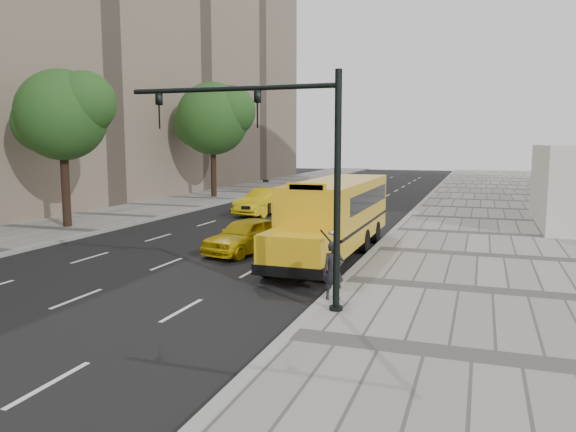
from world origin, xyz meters
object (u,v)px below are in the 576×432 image
(tree_c, at_px, (214,118))
(taxi_near, at_px, (246,235))
(tree_b, at_px, (63,114))
(school_bus, at_px, (336,211))
(taxi_far, at_px, (266,202))
(traffic_signal, at_px, (286,160))
(pedestrian, at_px, (334,271))

(tree_c, height_order, taxi_near, tree_c)
(tree_b, distance_m, tree_c, 17.17)
(taxi_near, bearing_deg, school_bus, 33.77)
(tree_b, height_order, taxi_far, tree_b)
(traffic_signal, bearing_deg, pedestrian, 42.52)
(tree_b, distance_m, taxi_far, 12.88)
(tree_b, bearing_deg, pedestrian, -27.89)
(tree_c, xyz_separation_m, school_bus, (14.89, -18.75, -4.70))
(tree_b, distance_m, pedestrian, 19.53)
(tree_b, relative_size, taxi_far, 1.65)
(school_bus, height_order, taxi_near, school_bus)
(pedestrian, bearing_deg, traffic_signal, -161.65)
(tree_b, height_order, school_bus, tree_b)
(tree_c, distance_m, school_bus, 24.40)
(tree_c, bearing_deg, taxi_far, -46.97)
(traffic_signal, bearing_deg, school_bus, 94.80)
(tree_b, height_order, taxi_near, tree_b)
(taxi_near, xyz_separation_m, taxi_far, (-3.72, 11.78, 0.10))
(tree_c, height_order, school_bus, tree_c)
(taxi_near, bearing_deg, tree_c, 134.44)
(school_bus, relative_size, traffic_signal, 1.81)
(tree_c, distance_m, pedestrian, 31.36)
(pedestrian, bearing_deg, taxi_near, 107.11)
(taxi_near, height_order, pedestrian, pedestrian)
(tree_c, relative_size, taxi_far, 1.85)
(school_bus, bearing_deg, taxi_near, -161.02)
(taxi_far, bearing_deg, tree_c, 145.71)
(tree_b, height_order, tree_c, tree_c)
(pedestrian, relative_size, traffic_signal, 0.26)
(pedestrian, bearing_deg, taxi_far, 92.68)
(school_bus, relative_size, pedestrian, 7.00)
(tree_b, xyz_separation_m, taxi_near, (11.39, -2.80, -5.26))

